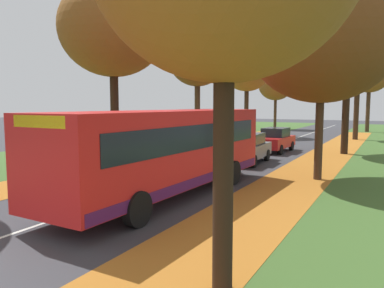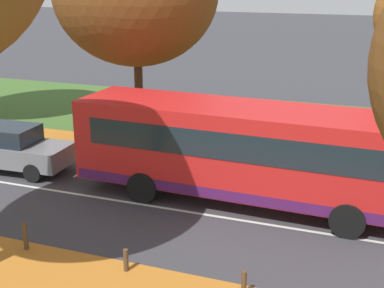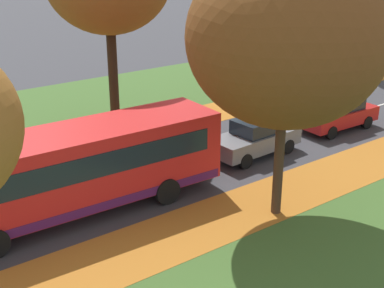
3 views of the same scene
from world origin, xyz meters
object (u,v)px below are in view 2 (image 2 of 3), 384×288
bollard_sixth (25,236)px  car_grey_lead (12,148)px  bollard_fifth (126,260)px  bus (246,149)px  bollard_fourth (244,283)px

bollard_sixth → car_grey_lead: (4.67, 4.04, 0.44)m
bollard_fifth → car_grey_lead: car_grey_lead is taller
car_grey_lead → bollard_fifth: bearing=-124.3°
bollard_sixth → car_grey_lead: 6.18m
bus → car_grey_lead: 8.51m
bus → car_grey_lead: (-0.18, 8.46, -0.89)m
car_grey_lead → bollard_fourth: bearing=-115.6°
bollard_fourth → car_grey_lead: bearing=64.4°
bollard_fourth → car_grey_lead: size_ratio=0.14×
bollard_fourth → bus: 5.23m
bollard_sixth → car_grey_lead: size_ratio=0.17×
bollard_fifth → car_grey_lead: (4.70, 6.90, 0.53)m
bollard_fourth → car_grey_lead: car_grey_lead is taller
bollard_fourth → car_grey_lead: 10.84m
bollard_sixth → bollard_fifth: bearing=-90.8°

